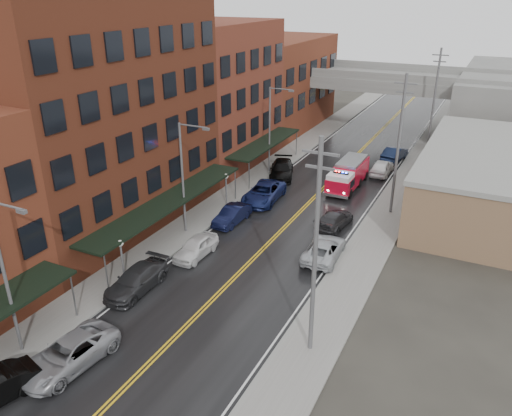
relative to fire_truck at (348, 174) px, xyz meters
The scene contains 31 objects.
road 9.56m from the fire_truck, 102.27° to the right, with size 11.00×160.00×0.02m, color black.
sidewalk_left 13.18m from the fire_truck, 135.22° to the right, with size 3.00×160.00×0.15m, color slate.
sidewalk_right 10.73m from the fire_truck, 60.19° to the right, with size 3.00×160.00×0.15m, color slate.
curb_left 12.07m from the fire_truck, 129.67° to the right, with size 0.30×160.00×0.15m, color gray.
curb_right 10.02m from the fire_truck, 68.48° to the right, with size 0.30×160.00×0.15m, color gray.
brick_building_b 23.57m from the fire_truck, 133.32° to the right, with size 9.00×20.00×18.00m, color #512215.
brick_building_c 16.52m from the fire_truck, behind, with size 9.00×15.00×15.00m, color maroon.
brick_building_far 24.65m from the fire_truck, 129.21° to the left, with size 9.00×20.00×12.00m, color brown.
tan_building 14.05m from the fire_truck, ahead, with size 14.00×22.00×5.00m, color brown.
awning_1 18.88m from the fire_truck, 120.33° to the right, with size 2.60×18.00×3.09m.
awning_2 9.71m from the fire_truck, behind, with size 2.60×13.00×3.09m.
globe_lamp_1 24.73m from the fire_truck, 109.89° to the right, with size 0.44×0.44×3.12m.
globe_lamp_2 12.52m from the fire_truck, 132.31° to the right, with size 0.44×0.44×3.12m.
street_lamp_0 32.60m from the fire_truck, 105.32° to the right, with size 2.64×0.22×9.00m.
street_lamp_1 17.88m from the fire_truck, 119.32° to the right, with size 2.64×0.22×9.00m.
street_lamp_2 9.38m from the fire_truck, behind, with size 2.64×0.22×9.00m.
utility_pole_0 25.26m from the fire_truck, 77.91° to the right, with size 1.80×0.24×12.00m.
utility_pole_1 8.29m from the fire_truck, 39.21° to the right, with size 1.80×0.24×12.00m.
utility_pole_2 17.30m from the fire_truck, 71.77° to the left, with size 1.80×0.24×12.00m.
overpass 23.30m from the fire_truck, 95.04° to the left, with size 40.00×10.00×7.50m.
fire_truck is the anchor object (origin of this frame).
parked_car_left_2 31.44m from the fire_truck, 100.28° to the right, with size 2.51×5.45×1.51m, color gray.
parked_car_left_3 24.68m from the fire_truck, 106.50° to the right, with size 2.09×5.15×1.49m, color #2A2B2D.
parked_car_left_4 19.11m from the fire_truck, 108.23° to the right, with size 1.72×4.28×1.46m, color white.
parked_car_left_5 13.60m from the fire_truck, 117.64° to the right, with size 1.52×4.37×1.44m, color black.
parked_car_left_6 8.93m from the fire_truck, 131.70° to the right, with size 2.74×5.93×1.65m, color navy.
parked_car_left_7 7.03m from the fire_truck, behind, with size 2.27×5.58×1.62m, color black.
parked_car_right_0 14.49m from the fire_truck, 79.97° to the right, with size 2.37×5.15×1.43m, color #B2B6BB.
parked_car_right_1 9.21m from the fire_truck, 80.01° to the right, with size 1.91×4.69×1.36m, color #28282A.
parked_car_right_2 5.83m from the fire_truck, 68.38° to the left, with size 1.85×4.61×1.57m, color silver.
parked_car_right_3 10.87m from the fire_truck, 77.45° to the left, with size 1.69×4.83×1.59m, color black.
Camera 1 is at (14.14, -5.80, 18.10)m, focal length 35.00 mm.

